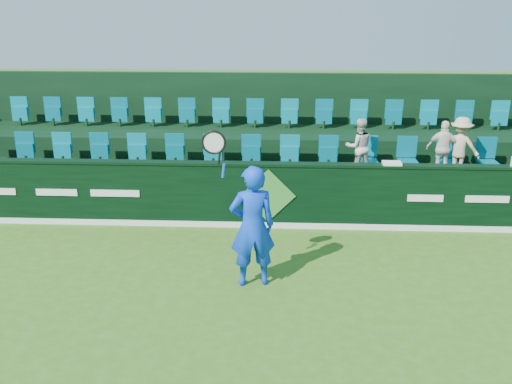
# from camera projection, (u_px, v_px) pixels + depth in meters

# --- Properties ---
(ground) EXTENTS (60.00, 60.00, 0.00)m
(ground) POSITION_uv_depth(u_px,v_px,m) (260.00, 336.00, 7.92)
(ground) COLOR #346518
(ground) RESTS_ON ground
(sponsor_hoarding) EXTENTS (16.00, 0.25, 1.35)m
(sponsor_hoarding) POSITION_uv_depth(u_px,v_px,m) (268.00, 195.00, 11.48)
(sponsor_hoarding) COLOR black
(sponsor_hoarding) RESTS_ON ground
(stand_tier_front) EXTENTS (16.00, 2.00, 0.80)m
(stand_tier_front) POSITION_uv_depth(u_px,v_px,m) (270.00, 190.00, 12.61)
(stand_tier_front) COLOR black
(stand_tier_front) RESTS_ON ground
(stand_tier_back) EXTENTS (16.00, 1.80, 1.30)m
(stand_tier_back) POSITION_uv_depth(u_px,v_px,m) (272.00, 157.00, 14.32)
(stand_tier_back) COLOR black
(stand_tier_back) RESTS_ON ground
(stand_rear) EXTENTS (16.00, 4.10, 2.60)m
(stand_rear) POSITION_uv_depth(u_px,v_px,m) (272.00, 130.00, 14.55)
(stand_rear) COLOR black
(stand_rear) RESTS_ON ground
(seat_row_front) EXTENTS (13.50, 0.50, 0.60)m
(seat_row_front) POSITION_uv_depth(u_px,v_px,m) (270.00, 155.00, 12.75)
(seat_row_front) COLOR #03798D
(seat_row_front) RESTS_ON stand_tier_front
(seat_row_back) EXTENTS (13.50, 0.50, 0.60)m
(seat_row_back) POSITION_uv_depth(u_px,v_px,m) (272.00, 117.00, 14.29)
(seat_row_back) COLOR #03798D
(seat_row_back) RESTS_ON stand_tier_back
(tennis_player) EXTENTS (1.19, 0.63, 2.61)m
(tennis_player) POSITION_uv_depth(u_px,v_px,m) (252.00, 226.00, 9.04)
(tennis_player) COLOR blue
(tennis_player) RESTS_ON ground
(spectator_left) EXTENTS (0.66, 0.55, 1.23)m
(spectator_left) POSITION_uv_depth(u_px,v_px,m) (359.00, 147.00, 12.21)
(spectator_left) COLOR beige
(spectator_left) RESTS_ON stand_tier_front
(spectator_middle) EXTENTS (0.75, 0.46, 1.19)m
(spectator_middle) POSITION_uv_depth(u_px,v_px,m) (443.00, 148.00, 12.13)
(spectator_middle) COLOR white
(spectator_middle) RESTS_ON stand_tier_front
(spectator_right) EXTENTS (0.95, 0.78, 1.28)m
(spectator_right) POSITION_uv_depth(u_px,v_px,m) (460.00, 147.00, 12.10)
(spectator_right) COLOR #CCB98F
(spectator_right) RESTS_ON stand_tier_front
(towel) EXTENTS (0.36, 0.23, 0.05)m
(towel) POSITION_uv_depth(u_px,v_px,m) (392.00, 163.00, 11.14)
(towel) COLOR white
(towel) RESTS_ON sponsor_hoarding
(drinks_bottle) EXTENTS (0.06, 0.06, 0.19)m
(drinks_bottle) POSITION_uv_depth(u_px,v_px,m) (512.00, 161.00, 11.01)
(drinks_bottle) COLOR silver
(drinks_bottle) RESTS_ON sponsor_hoarding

